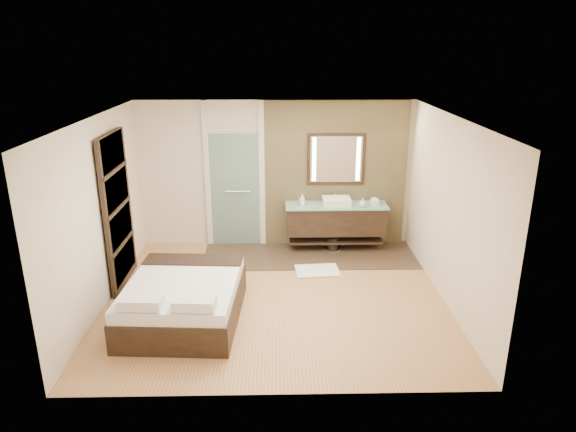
{
  "coord_description": "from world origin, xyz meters",
  "views": [
    {
      "loc": [
        0.03,
        -6.94,
        3.67
      ],
      "look_at": [
        0.19,
        0.6,
        1.1
      ],
      "focal_mm": 32.0,
      "sensor_mm": 36.0,
      "label": 1
    }
  ],
  "objects_px": {
    "mirror_unit": "(336,159)",
    "bed": "(184,300)",
    "vanity": "(336,219)",
    "waste_bin": "(332,244)"
  },
  "relations": [
    {
      "from": "vanity",
      "to": "bed",
      "type": "distance_m",
      "value": 3.47
    },
    {
      "from": "vanity",
      "to": "waste_bin",
      "type": "distance_m",
      "value": 0.46
    },
    {
      "from": "vanity",
      "to": "bed",
      "type": "xyz_separation_m",
      "value": [
        -2.37,
        -2.52,
        -0.28
      ]
    },
    {
      "from": "vanity",
      "to": "mirror_unit",
      "type": "height_order",
      "value": "mirror_unit"
    },
    {
      "from": "bed",
      "to": "waste_bin",
      "type": "relative_size",
      "value": 7.82
    },
    {
      "from": "mirror_unit",
      "to": "bed",
      "type": "distance_m",
      "value": 3.88
    },
    {
      "from": "mirror_unit",
      "to": "bed",
      "type": "relative_size",
      "value": 0.54
    },
    {
      "from": "vanity",
      "to": "mirror_unit",
      "type": "distance_m",
      "value": 1.1
    },
    {
      "from": "vanity",
      "to": "waste_bin",
      "type": "xyz_separation_m",
      "value": [
        -0.06,
        -0.07,
        -0.46
      ]
    },
    {
      "from": "mirror_unit",
      "to": "waste_bin",
      "type": "relative_size",
      "value": 4.23
    }
  ]
}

